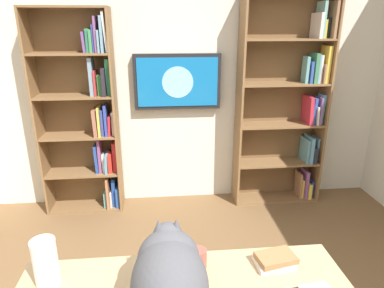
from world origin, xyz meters
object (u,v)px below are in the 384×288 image
cat (169,276)px  paper_towel_roll (46,263)px  bookshelf_right (87,116)px  desk_book_stack (275,261)px  coffee_mug (199,258)px  wall_mounted_tv (178,82)px  bookshelf_left (291,104)px

cat → paper_towel_roll: (0.55, -0.22, -0.07)m
bookshelf_right → desk_book_stack: bookshelf_right is taller
cat → coffee_mug: size_ratio=5.99×
wall_mounted_tv → coffee_mug: 2.18m
cat → desk_book_stack: bearing=-155.6°
wall_mounted_tv → coffee_mug: wall_mounted_tv is taller
bookshelf_left → bookshelf_right: bearing=0.1°
bookshelf_left → coffee_mug: (1.22, 2.04, -0.29)m
bookshelf_left → coffee_mug: size_ratio=22.96×
wall_mounted_tv → paper_towel_roll: size_ratio=3.84×
wall_mounted_tv → coffee_mug: (0.02, 2.12, -0.53)m
wall_mounted_tv → bookshelf_left: bearing=176.2°
wall_mounted_tv → cat: (0.17, 2.39, -0.40)m
cat → paper_towel_roll: size_ratio=2.48×
cat → desk_book_stack: (-0.53, -0.24, -0.15)m
wall_mounted_tv → bookshelf_right: bearing=5.2°
bookshelf_right → wall_mounted_tv: bearing=-174.8°
wall_mounted_tv → desk_book_stack: 2.25m
bookshelf_right → desk_book_stack: bearing=121.7°
bookshelf_right → coffee_mug: bearing=113.8°
paper_towel_roll → wall_mounted_tv: bearing=-108.6°
bookshelf_right → paper_towel_roll: 2.10m
paper_towel_roll → coffee_mug: bearing=-176.0°
bookshelf_left → wall_mounted_tv: bookshelf_left is taller
coffee_mug → desk_book_stack: size_ratio=0.46×
desk_book_stack → bookshelf_left: bearing=-112.1°
paper_towel_roll → bookshelf_right: bearing=-84.7°
paper_towel_roll → desk_book_stack: 1.09m
cat → desk_book_stack: size_ratio=2.74×
bookshelf_left → wall_mounted_tv: (1.20, -0.08, 0.24)m
bookshelf_right → cat: size_ratio=3.57×
paper_towel_roll → cat: bearing=158.2°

